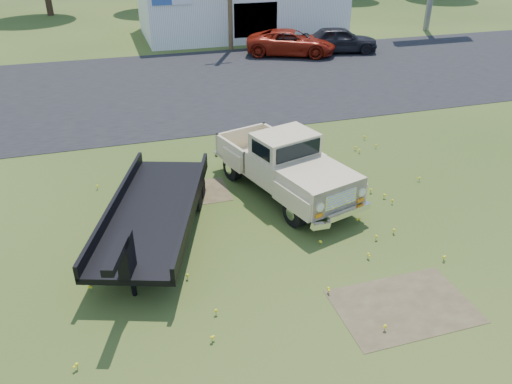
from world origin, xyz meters
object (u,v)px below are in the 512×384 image
at_px(vintage_pickup_truck, 284,164).
at_px(dark_sedan, 340,40).
at_px(flatbed_trailer, 154,207).
at_px(red_pickup, 291,43).

height_order(vintage_pickup_truck, dark_sedan, vintage_pickup_truck).
bearing_deg(dark_sedan, vintage_pickup_truck, 163.84).
height_order(flatbed_trailer, dark_sedan, flatbed_trailer).
distance_m(flatbed_trailer, red_pickup, 20.92).
xyz_separation_m(vintage_pickup_truck, flatbed_trailer, (-4.10, -1.24, -0.12)).
bearing_deg(red_pickup, vintage_pickup_truck, -177.09).
bearing_deg(red_pickup, dark_sedan, -70.07).
height_order(vintage_pickup_truck, red_pickup, vintage_pickup_truck).
relative_size(vintage_pickup_truck, red_pickup, 1.01).
distance_m(flatbed_trailer, dark_sedan, 22.54).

